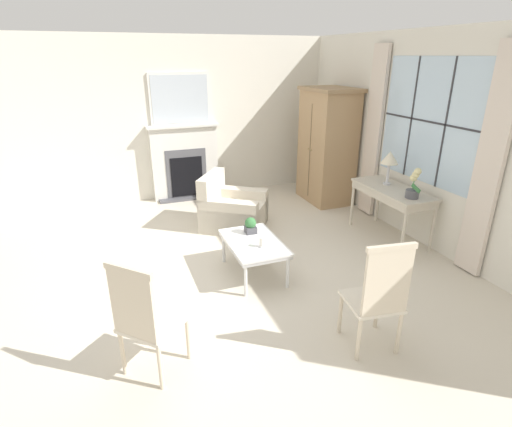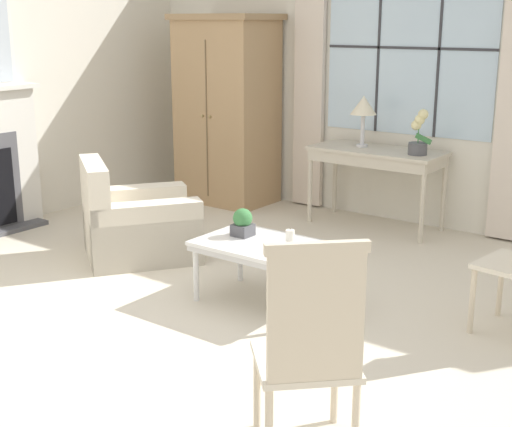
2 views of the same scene
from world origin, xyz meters
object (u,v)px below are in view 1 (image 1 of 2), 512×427
(table_lamp, at_px, (390,159))
(side_chair_wooden, at_px, (379,293))
(potted_plant_small, at_px, (251,225))
(pillar_candle, at_px, (262,242))
(armoire, at_px, (327,146))
(coffee_table, at_px, (254,244))
(armchair_upholstered, at_px, (232,211))
(accent_chair_wooden, at_px, (143,316))
(console_table, at_px, (392,194))
(potted_orchid, at_px, (414,186))
(fireplace, at_px, (185,157))

(table_lamp, bearing_deg, side_chair_wooden, -38.53)
(potted_plant_small, height_order, pillar_candle, potted_plant_small)
(armoire, xyz_separation_m, table_lamp, (1.59, 0.07, 0.13))
(coffee_table, bearing_deg, armchair_upholstered, 172.59)
(armoire, xyz_separation_m, potted_plant_small, (1.82, -2.09, -0.45))
(armoire, relative_size, armchair_upholstered, 1.67)
(armoire, xyz_separation_m, side_chair_wooden, (3.70, -1.61, -0.39))
(coffee_table, distance_m, pillar_candle, 0.20)
(table_lamp, xyz_separation_m, side_chair_wooden, (2.11, -1.68, -0.53))
(table_lamp, relative_size, accent_chair_wooden, 0.46)
(side_chair_wooden, bearing_deg, console_table, 139.45)
(side_chair_wooden, bearing_deg, coffee_table, -162.37)
(potted_plant_small, bearing_deg, table_lamp, 96.15)
(potted_orchid, bearing_deg, armoire, -179.86)
(armoire, relative_size, table_lamp, 4.09)
(fireplace, xyz_separation_m, table_lamp, (2.63, 2.38, 0.37))
(potted_plant_small, bearing_deg, console_table, 91.61)
(fireplace, height_order, potted_orchid, fireplace)
(side_chair_wooden, xyz_separation_m, accent_chair_wooden, (-0.41, -1.90, -0.02))
(armoire, distance_m, console_table, 1.79)
(table_lamp, bearing_deg, potted_orchid, -5.82)
(potted_orchid, distance_m, coffee_table, 2.21)
(fireplace, xyz_separation_m, potted_plant_small, (2.86, 0.22, -0.22))
(table_lamp, xyz_separation_m, potted_orchid, (0.59, -0.06, -0.21))
(armchair_upholstered, bearing_deg, coffee_table, -7.41)
(fireplace, bearing_deg, armoire, 65.81)
(armchair_upholstered, distance_m, potted_plant_small, 1.26)
(accent_chair_wooden, bearing_deg, coffee_table, 131.74)
(potted_orchid, bearing_deg, console_table, 174.84)
(console_table, relative_size, coffee_table, 1.32)
(table_lamp, height_order, potted_plant_small, table_lamp)
(potted_orchid, distance_m, side_chair_wooden, 2.24)
(pillar_candle, bearing_deg, potted_orchid, 91.39)
(pillar_candle, bearing_deg, armoire, 136.71)
(side_chair_wooden, distance_m, coffee_table, 1.74)
(armchair_upholstered, height_order, accent_chair_wooden, accent_chair_wooden)
(side_chair_wooden, xyz_separation_m, potted_plant_small, (-1.88, -0.48, -0.06))
(potted_orchid, relative_size, armchair_upholstered, 0.35)
(fireplace, distance_m, potted_plant_small, 2.88)
(side_chair_wooden, height_order, potted_plant_small, side_chair_wooden)
(table_lamp, bearing_deg, pillar_candle, -73.49)
(console_table, relative_size, potted_orchid, 3.05)
(potted_orchid, relative_size, side_chair_wooden, 0.37)
(coffee_table, bearing_deg, accent_chair_wooden, -48.26)
(table_lamp, xyz_separation_m, potted_plant_small, (0.23, -2.16, -0.59))
(potted_plant_small, bearing_deg, potted_orchid, 80.26)
(fireplace, relative_size, armchair_upholstered, 1.87)
(side_chair_wooden, bearing_deg, armoire, 156.43)
(console_table, height_order, pillar_candle, console_table)
(console_table, relative_size, side_chair_wooden, 1.13)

